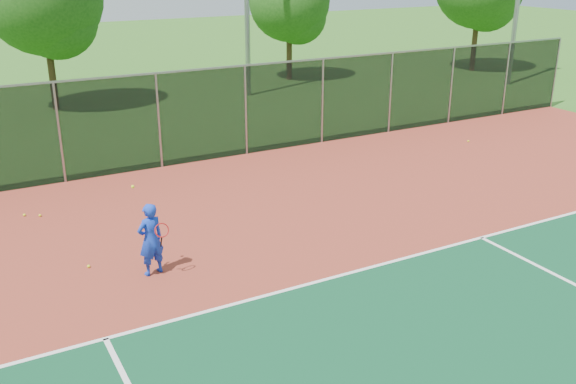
{
  "coord_description": "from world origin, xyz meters",
  "views": [
    {
      "loc": [
        -8.82,
        -7.11,
        6.44
      ],
      "look_at": [
        -2.21,
        5.0,
        1.3
      ],
      "focal_mm": 40.0,
      "sensor_mm": 36.0,
      "label": 1
    }
  ],
  "objects": [
    {
      "name": "tree_back_mid",
      "position": [
        8.08,
        23.46,
        3.93
      ],
      "size": [
        4.27,
        4.27,
        6.27
      ],
      "color": "#342113",
      "rests_on": "ground"
    },
    {
      "name": "practice_ball_4",
      "position": [
        -7.11,
        9.5,
        0.06
      ],
      "size": [
        0.07,
        0.07,
        0.07
      ],
      "primitive_type": "sphere",
      "color": "yellow",
      "rests_on": "court_apron"
    },
    {
      "name": "practice_ball_0",
      "position": [
        -4.46,
        8.35,
        0.06
      ],
      "size": [
        0.07,
        0.07,
        0.07
      ],
      "primitive_type": "sphere",
      "color": "yellow",
      "rests_on": "court_apron"
    },
    {
      "name": "practice_ball_3",
      "position": [
        -6.64,
        5.95,
        0.06
      ],
      "size": [
        0.07,
        0.07,
        0.07
      ],
      "primitive_type": "sphere",
      "color": "yellow",
      "rests_on": "court_apron"
    },
    {
      "name": "ground",
      "position": [
        0.0,
        0.0,
        0.0
      ],
      "size": [
        120.0,
        120.0,
        0.0
      ],
      "primitive_type": "plane",
      "color": "#2B621C",
      "rests_on": "ground"
    },
    {
      "name": "tree_back_left",
      "position": [
        -4.39,
        22.08,
        4.59
      ],
      "size": [
        4.98,
        4.98,
        7.31
      ],
      "color": "#342113",
      "rests_on": "ground"
    },
    {
      "name": "tennis_player",
      "position": [
        -5.49,
        5.02,
        0.82
      ],
      "size": [
        0.66,
        0.67,
        2.02
      ],
      "color": "blue",
      "rests_on": "court_apron"
    },
    {
      "name": "court_apron",
      "position": [
        0.0,
        2.0,
        0.01
      ],
      "size": [
        30.0,
        20.0,
        0.02
      ],
      "primitive_type": "cube",
      "color": "#9A3827",
      "rests_on": "ground"
    },
    {
      "name": "fence_back",
      "position": [
        0.0,
        12.0,
        1.56
      ],
      "size": [
        30.0,
        0.06,
        3.03
      ],
      "color": "black",
      "rests_on": "court_apron"
    },
    {
      "name": "practice_ball_1",
      "position": [
        -7.46,
        9.72,
        0.06
      ],
      "size": [
        0.07,
        0.07,
        0.07
      ],
      "primitive_type": "sphere",
      "color": "yellow",
      "rests_on": "court_apron"
    },
    {
      "name": "practice_ball_2",
      "position": [
        7.68,
        9.45,
        0.06
      ],
      "size": [
        0.07,
        0.07,
        0.07
      ],
      "primitive_type": "sphere",
      "color": "yellow",
      "rests_on": "court_apron"
    }
  ]
}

